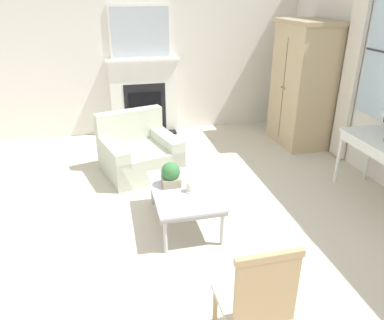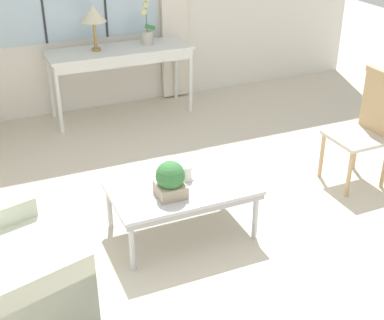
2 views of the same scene
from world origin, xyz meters
name	(u,v)px [view 1 (image 1 of 2)]	position (x,y,z in m)	size (l,w,h in m)	color
ground_plane	(160,220)	(0.00, 0.00, 0.00)	(14.00, 14.00, 0.00)	beige
wall_left	(165,52)	(-3.03, 0.60, 1.40)	(0.06, 7.20, 2.80)	silver
fireplace	(144,92)	(-2.91, 0.19, 0.75)	(0.34, 1.24, 2.17)	black
armoire	(302,84)	(-1.85, 2.63, 0.99)	(1.08, 0.71, 1.97)	tan
armchair_upholstered	(139,154)	(-1.30, -0.09, 0.26)	(1.12, 1.18, 0.82)	beige
side_chair_wooden	(258,299)	(1.89, 0.38, 0.55)	(0.45, 0.45, 0.99)	beige
coffee_table	(184,192)	(0.11, 0.26, 0.38)	(1.05, 0.68, 0.42)	#BCBCC1
potted_plant_small	(171,174)	(-0.01, 0.14, 0.55)	(0.21, 0.21, 0.27)	tan
pillar_candle	(190,187)	(0.18, 0.31, 0.47)	(0.11, 0.11, 0.12)	silver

